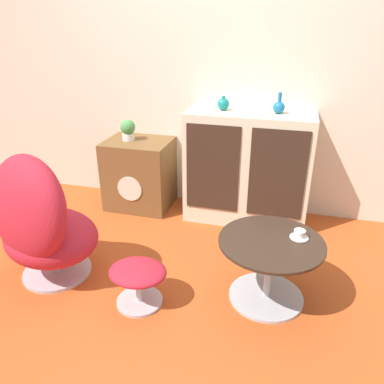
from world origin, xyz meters
TOP-DOWN VIEW (x-y plane):
  - ground_plane at (0.00, 0.00)m, footprint 12.00×12.00m
  - wall_back at (0.00, 1.44)m, footprint 6.40×0.06m
  - sideboard at (0.38, 1.19)m, footprint 1.05×0.46m
  - tv_console at (-0.63, 1.17)m, footprint 0.59×0.48m
  - egg_chair at (-0.81, -0.06)m, footprint 0.86×0.83m
  - ottoman at (-0.10, -0.13)m, footprint 0.37×0.31m
  - coffee_table at (0.68, 0.13)m, footprint 0.65×0.65m
  - vase_leftmost at (0.15, 1.19)m, footprint 0.10×0.10m
  - vase_inner_left at (0.60, 1.19)m, footprint 0.10×0.10m
  - potted_plant at (-0.72, 1.18)m, footprint 0.13×0.13m
  - teacup at (0.84, 0.21)m, footprint 0.11×0.11m

SIDE VIEW (x-z plane):
  - ground_plane at x=0.00m, z-range 0.00..0.00m
  - ottoman at x=-0.10m, z-range 0.06..0.34m
  - coffee_table at x=0.68m, z-range 0.05..0.48m
  - tv_console at x=-0.63m, z-range 0.00..0.65m
  - egg_chair at x=-0.81m, z-range -0.04..0.90m
  - teacup at x=0.84m, z-range 0.43..0.48m
  - sideboard at x=0.38m, z-range 0.00..0.97m
  - potted_plant at x=-0.72m, z-range 0.65..0.84m
  - vase_leftmost at x=0.15m, z-range 0.96..1.08m
  - vase_inner_left at x=0.60m, z-range 0.94..1.11m
  - wall_back at x=0.00m, z-range 0.00..2.60m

